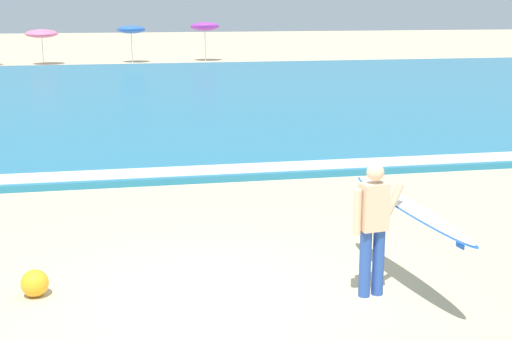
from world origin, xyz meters
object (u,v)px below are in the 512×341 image
at_px(beach_umbrella_3, 131,30).
at_px(beach_umbrella_4, 205,27).
at_px(surfer_with_board, 393,216).
at_px(beach_umbrella_2, 42,34).
at_px(beach_ball, 35,283).

relative_size(beach_umbrella_3, beach_umbrella_4, 0.92).
xyz_separation_m(surfer_with_board, beach_umbrella_2, (-7.57, 36.06, 0.78)).
bearing_deg(beach_umbrella_2, beach_ball, -84.99).
bearing_deg(beach_umbrella_4, beach_umbrella_3, -174.80).
bearing_deg(beach_ball, beach_umbrella_3, 86.53).
height_order(surfer_with_board, beach_ball, surfer_with_board).
bearing_deg(beach_umbrella_3, beach_ball, -93.47).
bearing_deg(beach_umbrella_4, beach_ball, -100.60).
distance_m(beach_umbrella_2, beach_umbrella_4, 9.88).
relative_size(beach_umbrella_2, beach_umbrella_3, 0.91).
xyz_separation_m(surfer_with_board, beach_umbrella_3, (-2.31, 36.41, 0.96)).
distance_m(surfer_with_board, beach_umbrella_4, 36.91).
distance_m(surfer_with_board, beach_umbrella_2, 36.85).
height_order(beach_umbrella_3, beach_ball, beach_umbrella_3).
relative_size(surfer_with_board, beach_umbrella_2, 1.35).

